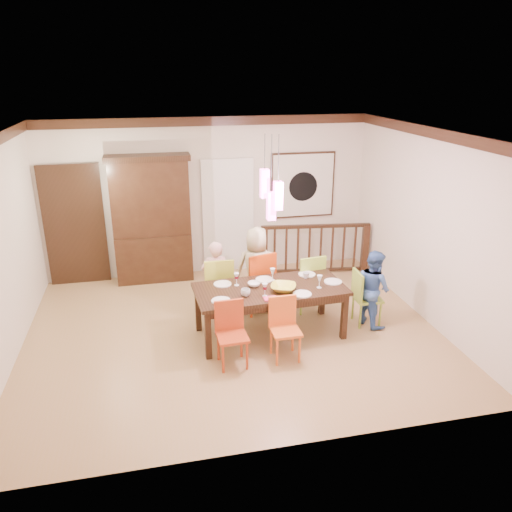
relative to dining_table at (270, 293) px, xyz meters
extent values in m
plane|color=#A88551|center=(-0.51, 0.18, -0.67)|extent=(6.00, 6.00, 0.00)
plane|color=white|center=(-0.51, 0.18, 2.23)|extent=(6.00, 6.00, 0.00)
plane|color=beige|center=(-0.51, 2.68, 0.78)|extent=(6.00, 0.00, 6.00)
plane|color=beige|center=(2.49, 0.18, 0.78)|extent=(0.00, 5.00, 5.00)
cube|color=black|center=(-2.91, 2.63, 0.38)|extent=(1.04, 0.07, 2.24)
cube|color=silver|center=(-0.16, 2.64, 0.38)|extent=(0.97, 0.05, 2.22)
cube|color=black|center=(1.29, 2.65, 0.93)|extent=(1.25, 0.04, 1.25)
cube|color=silver|center=(1.29, 2.62, 0.93)|extent=(1.18, 0.02, 1.18)
cylinder|color=black|center=(1.29, 2.61, 0.91)|extent=(0.56, 0.01, 0.56)
cube|color=#F64AB2|center=(-0.08, 0.05, 1.58)|extent=(0.11, 0.11, 0.38)
cylinder|color=black|center=(-0.08, 0.05, 2.00)|extent=(0.01, 0.01, 0.46)
cube|color=#F64AB2|center=(0.08, -0.05, 1.43)|extent=(0.11, 0.11, 0.38)
cylinder|color=black|center=(0.08, -0.05, 1.93)|extent=(0.01, 0.01, 0.61)
cube|color=#F64AB2|center=(0.00, 0.00, 1.28)|extent=(0.11, 0.11, 0.38)
cylinder|color=black|center=(0.00, 0.00, 1.85)|extent=(0.01, 0.01, 0.76)
cube|color=black|center=(0.00, 0.00, 0.06)|extent=(2.19, 1.09, 0.05)
cube|color=black|center=(-0.99, 0.41, -0.32)|extent=(0.08, 0.08, 0.70)
cube|color=black|center=(0.99, 0.41, -0.32)|extent=(0.08, 0.08, 0.70)
cube|color=black|center=(-0.99, -0.41, -0.32)|extent=(0.08, 0.08, 0.70)
cube|color=black|center=(0.99, -0.41, -0.32)|extent=(0.08, 0.08, 0.70)
cube|color=black|center=(0.00, 0.43, -0.02)|extent=(1.94, 0.15, 0.10)
cube|color=black|center=(0.00, -0.43, -0.02)|extent=(1.94, 0.15, 0.10)
cube|color=#C1D23B|center=(-0.64, 0.79, -0.19)|extent=(0.46, 0.46, 0.04)
cube|color=#C1D23B|center=(-0.64, 0.79, 0.08)|extent=(0.45, 0.05, 0.49)
cylinder|color=#C1D23B|center=(-0.82, 0.61, -0.43)|extent=(0.04, 0.04, 0.47)
cylinder|color=#C1D23B|center=(-0.46, 0.61, -0.43)|extent=(0.04, 0.04, 0.47)
cylinder|color=#C1D23B|center=(-0.82, 0.97, -0.43)|extent=(0.04, 0.04, 0.47)
cylinder|color=#C1D23B|center=(-0.46, 0.97, -0.43)|extent=(0.04, 0.04, 0.47)
cube|color=#B93A0C|center=(-0.02, 0.80, -0.17)|extent=(0.57, 0.57, 0.04)
cube|color=#B93A0C|center=(-0.02, 0.80, 0.11)|extent=(0.46, 0.16, 0.51)
cylinder|color=#B93A0C|center=(-0.21, 0.61, -0.42)|extent=(0.04, 0.04, 0.49)
cylinder|color=#B93A0C|center=(0.16, 0.61, -0.42)|extent=(0.04, 0.04, 0.49)
cylinder|color=#B93A0C|center=(-0.21, 0.99, -0.42)|extent=(0.04, 0.04, 0.49)
cylinder|color=#B93A0C|center=(0.16, 0.99, -0.42)|extent=(0.04, 0.04, 0.49)
cube|color=#9AC23B|center=(0.78, 0.69, -0.20)|extent=(0.49, 0.49, 0.04)
cube|color=#9AC23B|center=(0.78, 0.69, 0.05)|extent=(0.43, 0.10, 0.47)
cylinder|color=#9AC23B|center=(0.60, 0.51, -0.44)|extent=(0.04, 0.04, 0.45)
cylinder|color=#9AC23B|center=(0.95, 0.51, -0.44)|extent=(0.04, 0.04, 0.45)
cylinder|color=#9AC23B|center=(0.60, 0.86, -0.44)|extent=(0.04, 0.04, 0.45)
cylinder|color=#9AC23B|center=(0.95, 0.86, -0.44)|extent=(0.04, 0.04, 0.45)
cube|color=#AE3B18|center=(-0.68, -0.69, -0.25)|extent=(0.41, 0.41, 0.04)
cube|color=#AE3B18|center=(-0.68, -0.69, -0.02)|extent=(0.39, 0.05, 0.43)
cylinder|color=#AE3B18|center=(-0.83, -0.85, -0.46)|extent=(0.03, 0.03, 0.41)
cylinder|color=#AE3B18|center=(-0.52, -0.85, -0.46)|extent=(0.03, 0.03, 0.41)
cylinder|color=#AE3B18|center=(-0.83, -0.53, -0.46)|extent=(0.03, 0.03, 0.41)
cylinder|color=#AE3B18|center=(-0.52, -0.53, -0.46)|extent=(0.03, 0.03, 0.41)
cube|color=orange|center=(0.04, -0.68, -0.26)|extent=(0.39, 0.39, 0.04)
cube|color=orange|center=(0.04, -0.68, -0.03)|extent=(0.38, 0.04, 0.42)
cylinder|color=orange|center=(-0.11, -0.83, -0.47)|extent=(0.03, 0.03, 0.40)
cylinder|color=orange|center=(0.20, -0.83, -0.47)|extent=(0.03, 0.03, 0.40)
cylinder|color=orange|center=(-0.11, -0.52, -0.47)|extent=(0.03, 0.03, 0.40)
cylinder|color=orange|center=(0.20, -0.52, -0.47)|extent=(0.03, 0.03, 0.40)
cube|color=#88A933|center=(1.53, 0.02, -0.25)|extent=(0.41, 0.41, 0.04)
cube|color=#88A933|center=(1.53, 0.02, -0.02)|extent=(0.05, 0.39, 0.43)
cylinder|color=#88A933|center=(1.37, -0.14, -0.46)|extent=(0.03, 0.03, 0.41)
cylinder|color=#88A933|center=(1.68, -0.14, -0.46)|extent=(0.03, 0.03, 0.41)
cylinder|color=#88A933|center=(1.37, 0.17, -0.46)|extent=(0.03, 0.03, 0.41)
cylinder|color=#88A933|center=(1.68, 0.17, -0.46)|extent=(0.03, 0.03, 0.41)
cube|color=black|center=(-1.58, 2.46, -0.23)|extent=(1.36, 0.44, 0.87)
cube|color=black|center=(-1.58, 2.48, 0.89)|extent=(1.36, 0.40, 1.36)
cube|color=black|center=(-1.58, 2.67, 0.89)|extent=(1.16, 0.02, 1.16)
cube|color=black|center=(-1.58, 2.48, 1.58)|extent=(1.46, 0.44, 0.10)
cube|color=black|center=(0.44, 2.13, -0.21)|extent=(0.13, 0.13, 0.92)
cube|color=black|center=(2.38, 2.13, -0.21)|extent=(0.13, 0.13, 0.92)
cube|color=black|center=(1.41, 2.13, 0.26)|extent=(2.06, 0.34, 0.06)
cube|color=black|center=(1.41, 2.13, -0.62)|extent=(1.93, 0.30, 0.05)
imported|color=#FABEBE|center=(-0.67, 0.81, -0.06)|extent=(0.45, 0.30, 1.22)
imported|color=#BEB790|center=(-0.01, 0.84, 0.03)|extent=(0.76, 0.58, 1.39)
imported|color=#3C64A8|center=(1.59, -0.01, -0.07)|extent=(0.59, 0.67, 1.19)
imported|color=#D0CF3B|center=(0.16, -0.13, 0.13)|extent=(0.46, 0.46, 0.09)
imported|color=white|center=(-0.21, 0.10, 0.11)|extent=(0.20, 0.20, 0.06)
imported|color=silver|center=(-0.40, -0.20, 0.13)|extent=(0.13, 0.13, 0.10)
imported|color=silver|center=(0.60, 0.22, 0.13)|extent=(0.12, 0.12, 0.09)
cylinder|color=white|center=(-0.65, 0.25, 0.09)|extent=(0.26, 0.26, 0.01)
cylinder|color=white|center=(-0.02, 0.29, 0.09)|extent=(0.26, 0.26, 0.01)
cylinder|color=white|center=(0.66, 0.34, 0.09)|extent=(0.26, 0.26, 0.01)
cylinder|color=white|center=(-0.76, -0.29, 0.09)|extent=(0.26, 0.26, 0.01)
cylinder|color=white|center=(0.38, -0.32, 0.09)|extent=(0.26, 0.26, 0.01)
cylinder|color=white|center=(0.95, -0.01, 0.09)|extent=(0.26, 0.26, 0.01)
cube|color=#D83359|center=(-0.09, -0.37, 0.09)|extent=(0.18, 0.14, 0.01)
camera|label=1|loc=(-1.60, -6.31, 3.01)|focal=35.00mm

